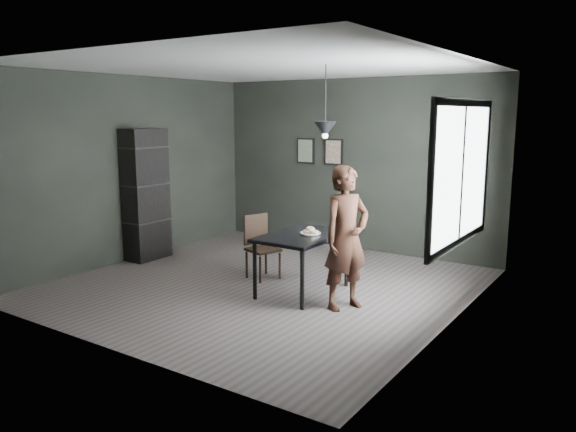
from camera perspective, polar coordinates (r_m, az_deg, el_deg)
The scene contains 13 objects.
ground at distance 7.50m, azimuth -2.46°, elevation -6.95°, with size 5.00×5.00×0.00m, color #37312F.
back_wall at distance 9.33m, azimuth 6.62°, elevation 5.18°, with size 5.00×0.10×2.80m, color black.
ceiling at distance 7.18m, azimuth -2.63°, elevation 14.91°, with size 5.00×5.00×0.02m.
window_assembly at distance 6.25m, azimuth 17.23°, elevation 4.13°, with size 0.04×1.96×1.56m.
cafe_table at distance 6.99m, azimuth 1.48°, elevation -2.51°, with size 0.80×1.20×0.75m.
white_plate at distance 6.99m, azimuth 2.28°, elevation -1.81°, with size 0.23×0.23×0.01m, color white.
donut_pile at distance 6.99m, azimuth 2.29°, elevation -1.50°, with size 0.20×0.16×0.08m.
woman at distance 6.44m, azimuth 5.92°, elevation -2.23°, with size 0.61×0.40×1.66m, color black.
wood_chair at distance 7.70m, azimuth -2.89°, elevation -2.67°, with size 0.48×0.48×0.87m.
shelf_unit at distance 8.89m, azimuth -14.26°, elevation 2.12°, with size 0.38×0.67×2.01m, color black.
pendant_lamp at distance 6.78m, azimuth 3.80°, elevation 8.83°, with size 0.28×0.28×0.86m.
framed_print_left at distance 9.73m, azimuth 1.81°, elevation 6.64°, with size 0.34×0.04×0.44m.
framed_print_right at distance 9.45m, azimuth 4.65°, elevation 6.50°, with size 0.34×0.04×0.44m.
Camera 1 is at (4.24, -5.77, 2.23)m, focal length 35.00 mm.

